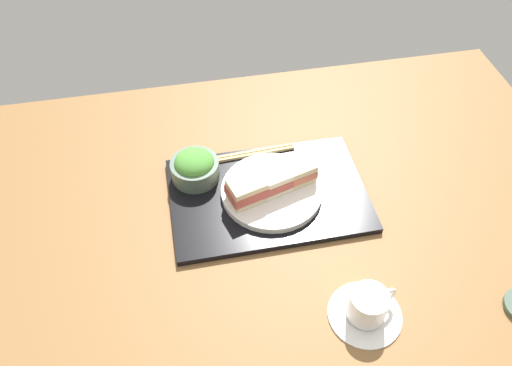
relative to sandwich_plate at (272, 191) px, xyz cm
name	(u,v)px	position (x,y,z in cm)	size (l,w,h in cm)	color
ground_plane	(295,214)	(-4.42, 4.40, -3.80)	(140.00, 100.00, 3.00)	brown
serving_tray	(268,195)	(0.73, -0.26, -1.53)	(43.79, 29.22, 1.54)	black
sandwich_plate	(272,191)	(0.00, 0.00, 0.00)	(22.68, 22.68, 1.51)	silver
sandwich_near	(296,172)	(-5.97, -1.77, 3.14)	(9.04, 7.85, 4.77)	beige
sandwich_middle	(272,181)	(0.00, 0.00, 3.19)	(9.00, 7.90, 4.86)	#EFE5C1
sandwich_far	(247,191)	(5.97, 1.77, 3.47)	(9.40, 7.86, 5.42)	beige
salad_bowl	(195,167)	(16.12, -8.36, 2.49)	(11.02, 11.02, 7.06)	#4C6051
chopsticks_pair	(250,154)	(2.55, -12.91, -0.41)	(21.93, 2.80, 0.70)	tan
coffee_cup	(367,307)	(-11.27, 31.79, 0.57)	(14.03, 14.03, 6.91)	white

